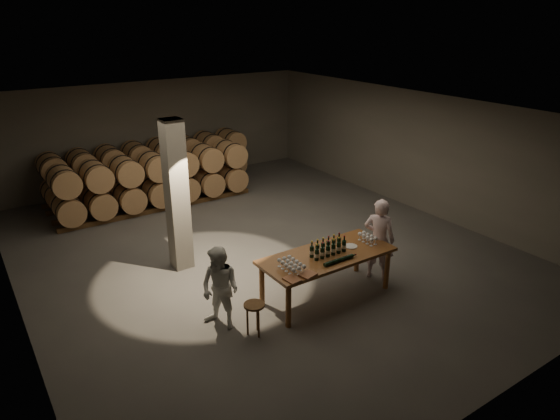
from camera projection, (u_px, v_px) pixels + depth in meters
room at (177, 196)px, 10.22m from camera, size 12.00×12.00×12.00m
tasting_table at (327, 259)px, 9.37m from camera, size 2.60×1.10×0.90m
barrel_stack_back at (151, 165)px, 15.00m from camera, size 6.26×0.95×1.57m
barrel_stack_front at (155, 180)px, 13.72m from camera, size 5.48×0.95×1.57m
bottle_cluster at (328, 249)px, 9.29m from camera, size 0.73×0.23×0.33m
lying_bottles at (339, 260)px, 9.03m from camera, size 0.75×0.08×0.08m
glass_cluster_left at (291, 264)px, 8.73m from camera, size 0.30×0.52×0.16m
glass_cluster_right at (368, 236)px, 9.77m from camera, size 0.19×0.41×0.17m
plate at (351, 246)px, 9.63m from camera, size 0.25×0.25×0.01m
notebook_near at (308, 275)px, 8.57m from camera, size 0.32×0.28×0.03m
notebook_corner at (292, 279)px, 8.43m from camera, size 0.25×0.30×0.02m
pen at (313, 274)px, 8.63m from camera, size 0.13×0.04×0.01m
stool at (254, 310)px, 8.34m from camera, size 0.35×0.35×0.59m
person_man at (379, 239)px, 10.02m from camera, size 0.69×0.75×1.73m
person_woman at (220, 288)px, 8.47m from camera, size 0.83×0.90×1.50m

